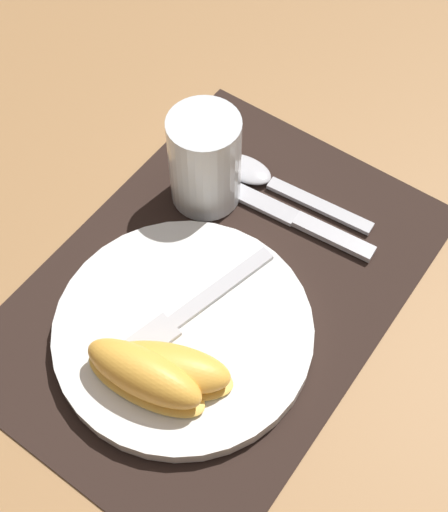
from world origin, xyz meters
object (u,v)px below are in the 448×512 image
at_px(fork, 179,318).
at_px(citrus_wedge_0, 144,375).
at_px(plate, 183,331).
at_px(juice_glass, 205,165).
at_px(knife, 282,212).
at_px(citrus_wedge_1, 167,368).
at_px(spoon, 265,179).

bearing_deg(fork, citrus_wedge_0, -167.38).
bearing_deg(plate, citrus_wedge_0, -173.02).
xyz_separation_m(plate, juice_glass, (0.14, 0.08, 0.04)).
height_order(knife, fork, fork).
bearing_deg(plate, citrus_wedge_1, -157.58).
relative_size(plate, fork, 1.26).
height_order(knife, spoon, spoon).
bearing_deg(knife, spoon, 56.76).
xyz_separation_m(fork, citrus_wedge_0, (-0.06, -0.01, 0.02)).
bearing_deg(knife, fork, 178.32).
xyz_separation_m(knife, citrus_wedge_1, (-0.21, -0.02, 0.03)).
xyz_separation_m(juice_glass, fork, (-0.14, -0.07, -0.03)).
xyz_separation_m(knife, fork, (-0.16, 0.00, 0.02)).
xyz_separation_m(plate, spoon, (0.19, 0.04, -0.00)).
relative_size(fork, citrus_wedge_0, 1.60).
xyz_separation_m(juice_glass, spoon, (0.05, -0.04, -0.04)).
bearing_deg(citrus_wedge_0, plate, 6.98).
xyz_separation_m(plate, fork, (0.00, 0.01, 0.01)).
distance_m(juice_glass, citrus_wedge_1, 0.21).
height_order(juice_glass, knife, juice_glass).
bearing_deg(juice_glass, fork, -152.24).
height_order(knife, citrus_wedge_1, citrus_wedge_1).
distance_m(juice_glass, knife, 0.09).
distance_m(plate, citrus_wedge_1, 0.05).
bearing_deg(spoon, citrus_wedge_1, -166.08).
bearing_deg(citrus_wedge_1, citrus_wedge_0, 147.36).
bearing_deg(citrus_wedge_1, juice_glass, 27.75).
bearing_deg(knife, citrus_wedge_0, -177.54).
bearing_deg(citrus_wedge_1, plate, 22.42).
height_order(fork, citrus_wedge_1, citrus_wedge_1).
bearing_deg(citrus_wedge_1, knife, 5.56).
distance_m(juice_glass, spoon, 0.08).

